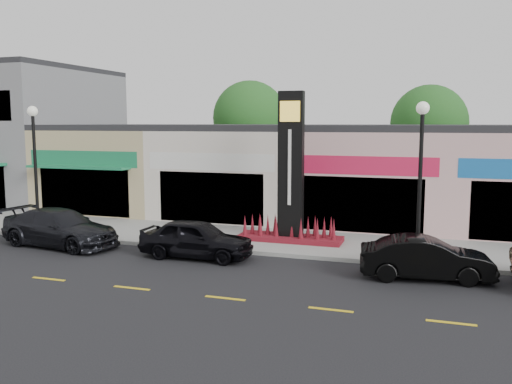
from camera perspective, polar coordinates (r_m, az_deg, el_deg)
ground at (r=19.37m, az=-8.30°, el=-7.46°), size 120.00×120.00×0.00m
sidewalk at (r=23.21m, az=-3.48°, el=-4.73°), size 52.00×4.30×0.15m
curb at (r=21.19m, az=-5.75°, el=-5.92°), size 52.00×0.20×0.15m
building_grey_2story at (r=38.67m, az=-24.97°, el=5.51°), size 12.00×10.95×8.30m
shop_beige at (r=32.98m, az=-12.69°, el=2.77°), size 7.00×10.85×4.80m
shop_cream at (r=30.00m, az=-1.12°, el=2.51°), size 7.00×10.01×4.80m
shop_pink_w at (r=28.45m, az=12.30°, el=2.08°), size 7.00×10.01×4.80m
tree_rear_west at (r=38.30m, az=-0.66°, el=7.78°), size 5.20×5.20×7.83m
tree_rear_mid at (r=36.21m, az=17.74°, el=6.93°), size 4.80×4.80×7.29m
lamp_west_near at (r=25.34m, az=-22.26°, el=3.52°), size 0.44×0.44×5.47m
lamp_east_near at (r=19.27m, az=16.94°, el=2.72°), size 0.44×0.44×5.47m
pylon_sign at (r=21.77m, az=3.68°, el=0.34°), size 4.20×1.30×6.00m
car_dark_sedan at (r=23.04m, az=-19.93°, el=-3.57°), size 2.73×5.32×1.48m
car_black_sedan at (r=19.94m, az=-6.30°, el=-4.90°), size 1.68×4.18×1.42m
car_black_conv at (r=17.97m, az=17.45°, el=-6.68°), size 1.97×4.23×1.34m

